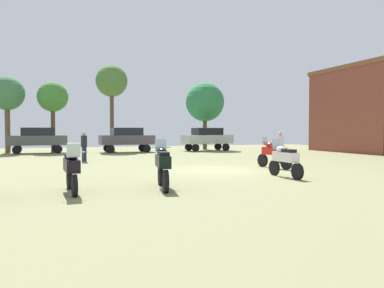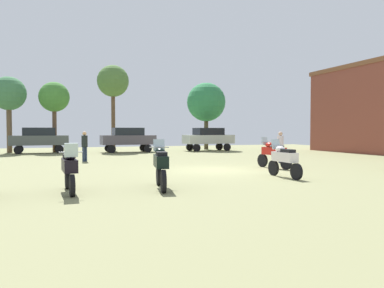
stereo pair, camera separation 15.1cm
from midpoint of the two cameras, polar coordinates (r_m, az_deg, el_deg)
name	(u,v)px [view 1 (the left image)]	position (r m, az deg, el deg)	size (l,w,h in m)	color
ground_plane	(216,170)	(16.99, 3.31, -3.99)	(44.00, 52.00, 0.02)	#7F7F55
motorcycle_1	(274,153)	(18.20, 11.98, -1.33)	(0.72, 2.19, 1.46)	black
motorcycle_2	(72,168)	(11.33, -18.07, -3.48)	(0.62, 2.09, 1.44)	black
motorcycle_6	(285,159)	(14.70, 13.55, -2.20)	(0.62, 2.08, 1.44)	black
motorcycle_7	(163,165)	(11.58, -4.80, -3.12)	(0.68, 2.20, 1.50)	black
car_1	(38,138)	(31.81, -22.39, 0.80)	(4.37, 1.97, 2.00)	black
car_2	(207,137)	(33.00, 2.18, 1.00)	(4.42, 2.12, 2.00)	black
car_3	(127,138)	(31.19, -9.93, 0.90)	(4.36, 1.96, 2.00)	black
person_1	(280,145)	(21.18, 12.94, -0.11)	(0.42, 0.42, 1.71)	#24274C
person_2	(84,144)	(22.40, -16.16, -0.02)	(0.48, 0.48, 1.72)	#26324A
tree_2	(7,94)	(33.47, -26.25, 6.73)	(2.67, 2.67, 6.06)	brown
tree_3	(53,98)	(33.07, -20.40, 6.56)	(2.44, 2.44, 5.75)	brown
tree_4	(112,82)	(34.06, -12.16, 9.12)	(2.75, 2.75, 7.47)	brown
tree_5	(205,102)	(35.44, 1.84, 6.29)	(3.60, 3.60, 6.22)	brown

